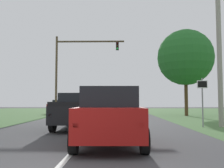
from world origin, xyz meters
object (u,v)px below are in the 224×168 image
(traffic_light, at_px, (73,63))
(utility_pole_right, at_px, (219,51))
(keep_moving_sign, at_px, (202,96))
(oak_tree_right, at_px, (185,57))
(crossing_suv_far, at_px, (67,106))
(red_suv_near, at_px, (110,115))
(pickup_truck_lead, at_px, (79,111))

(traffic_light, xyz_separation_m, utility_pole_right, (10.99, -14.07, -1.43))
(keep_moving_sign, bearing_deg, traffic_light, 124.91)
(oak_tree_right, bearing_deg, utility_pole_right, -95.91)
(traffic_light, relative_size, crossing_suv_far, 1.89)
(utility_pole_right, bearing_deg, red_suv_near, -133.18)
(pickup_truck_lead, bearing_deg, red_suv_near, -71.29)
(crossing_suv_far, bearing_deg, traffic_light, -68.84)
(pickup_truck_lead, relative_size, traffic_light, 0.63)
(red_suv_near, distance_m, traffic_light, 21.78)
(red_suv_near, height_order, crossing_suv_far, red_suv_near)
(oak_tree_right, bearing_deg, keep_moving_sign, -100.64)
(red_suv_near, bearing_deg, utility_pole_right, 46.82)
(crossing_suv_far, distance_m, utility_pole_right, 21.52)
(red_suv_near, distance_m, pickup_truck_lead, 5.59)
(red_suv_near, bearing_deg, traffic_light, 103.03)
(keep_moving_sign, distance_m, oak_tree_right, 13.58)
(red_suv_near, xyz_separation_m, traffic_light, (-4.79, 20.68, 4.85))
(pickup_truck_lead, xyz_separation_m, utility_pole_right, (7.99, 1.31, 3.44))
(traffic_light, xyz_separation_m, keep_moving_sign, (9.91, -14.20, -4.06))
(utility_pole_right, bearing_deg, keep_moving_sign, -173.42)
(keep_moving_sign, bearing_deg, red_suv_near, -128.30)
(pickup_truck_lead, height_order, crossing_suv_far, pickup_truck_lead)
(traffic_light, relative_size, utility_pole_right, 1.01)
(traffic_light, distance_m, crossing_suv_far, 6.04)
(red_suv_near, xyz_separation_m, keep_moving_sign, (5.12, 6.48, 0.79))
(red_suv_near, distance_m, utility_pole_right, 9.68)
(pickup_truck_lead, bearing_deg, keep_moving_sign, 9.77)
(pickup_truck_lead, relative_size, keep_moving_sign, 2.00)
(red_suv_near, height_order, utility_pole_right, utility_pole_right)
(traffic_light, bearing_deg, red_suv_near, -76.97)
(pickup_truck_lead, distance_m, traffic_light, 16.42)
(oak_tree_right, distance_m, utility_pole_right, 12.69)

